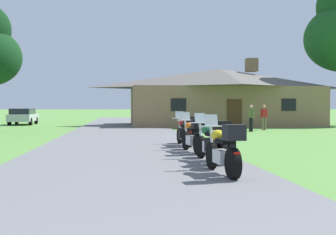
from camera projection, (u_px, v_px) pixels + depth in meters
ground_plane at (125, 137)px, 21.10m from camera, size 500.00×500.00×0.00m
asphalt_driveway at (125, 140)px, 19.11m from camera, size 6.40×80.00×0.06m
motorcycle_yellow_nearest_to_camera at (224, 149)px, 9.03m from camera, size 0.68×2.08×1.30m
motorcycle_green_second_in_row at (214, 142)px, 11.11m from camera, size 0.96×2.07×1.30m
motorcycle_orange_third_in_row at (193, 135)px, 13.52m from camera, size 0.72×2.08×1.30m
motorcycle_red_farthest_in_row at (186, 131)px, 15.82m from camera, size 0.84×2.08×1.30m
stone_lodge at (221, 96)px, 34.60m from camera, size 15.61×9.15×5.60m
bystander_olive_shirt_near_lodge at (251, 117)px, 25.81m from camera, size 0.31×0.53×1.67m
bystander_red_shirt_beside_signpost at (264, 116)px, 27.55m from camera, size 0.53×0.32×1.67m
parked_silver_suv_far_left at (23, 116)px, 35.87m from camera, size 2.04×4.67×1.40m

